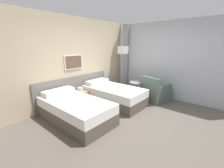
{
  "coord_description": "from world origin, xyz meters",
  "views": [
    {
      "loc": [
        -3.05,
        -1.95,
        1.88
      ],
      "look_at": [
        0.34,
        0.94,
        0.69
      ],
      "focal_mm": 24.0,
      "sensor_mm": 36.0,
      "label": 1
    }
  ],
  "objects_px": {
    "nightstand": "(81,98)",
    "side_table": "(137,87)",
    "bed_near_door": "(75,110)",
    "armchair": "(155,93)",
    "bed_near_window": "(113,95)",
    "floor_lamp": "(123,53)"
  },
  "relations": [
    {
      "from": "nightstand",
      "to": "side_table",
      "type": "distance_m",
      "value": 1.97
    },
    {
      "from": "floor_lamp",
      "to": "nightstand",
      "type": "bearing_deg",
      "value": 171.63
    },
    {
      "from": "nightstand",
      "to": "side_table",
      "type": "height_order",
      "value": "side_table"
    },
    {
      "from": "bed_near_door",
      "to": "nightstand",
      "type": "distance_m",
      "value": 1.05
    },
    {
      "from": "bed_near_door",
      "to": "side_table",
      "type": "distance_m",
      "value": 2.41
    },
    {
      "from": "bed_near_door",
      "to": "floor_lamp",
      "type": "bearing_deg",
      "value": 9.98
    },
    {
      "from": "side_table",
      "to": "armchair",
      "type": "relative_size",
      "value": 0.62
    },
    {
      "from": "bed_near_window",
      "to": "armchair",
      "type": "distance_m",
      "value": 1.46
    },
    {
      "from": "bed_near_window",
      "to": "floor_lamp",
      "type": "relative_size",
      "value": 1.09
    },
    {
      "from": "armchair",
      "to": "side_table",
      "type": "bearing_deg",
      "value": 35.23
    },
    {
      "from": "bed_near_door",
      "to": "armchair",
      "type": "bearing_deg",
      "value": -19.81
    },
    {
      "from": "floor_lamp",
      "to": "armchair",
      "type": "bearing_deg",
      "value": -90.47
    },
    {
      "from": "side_table",
      "to": "armchair",
      "type": "xyz_separation_m",
      "value": [
        0.23,
        -0.61,
        -0.15
      ]
    },
    {
      "from": "nightstand",
      "to": "floor_lamp",
      "type": "relative_size",
      "value": 0.31
    },
    {
      "from": "bed_near_window",
      "to": "side_table",
      "type": "height_order",
      "value": "bed_near_window"
    },
    {
      "from": "bed_near_door",
      "to": "armchair",
      "type": "xyz_separation_m",
      "value": [
        2.61,
        -0.94,
        -0.0
      ]
    },
    {
      "from": "nightstand",
      "to": "side_table",
      "type": "relative_size",
      "value": 0.94
    },
    {
      "from": "bed_near_door",
      "to": "side_table",
      "type": "height_order",
      "value": "bed_near_door"
    },
    {
      "from": "bed_near_door",
      "to": "bed_near_window",
      "type": "distance_m",
      "value": 1.5
    },
    {
      "from": "bed_near_window",
      "to": "nightstand",
      "type": "height_order",
      "value": "bed_near_window"
    },
    {
      "from": "bed_near_door",
      "to": "side_table",
      "type": "bearing_deg",
      "value": -7.88
    },
    {
      "from": "bed_near_window",
      "to": "floor_lamp",
      "type": "height_order",
      "value": "floor_lamp"
    }
  ]
}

